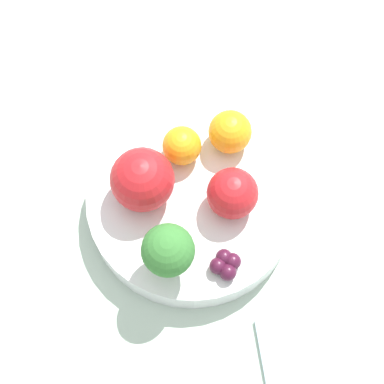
# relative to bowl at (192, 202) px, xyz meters

# --- Properties ---
(ground_plane) EXTENTS (6.00, 6.00, 0.00)m
(ground_plane) POSITION_rel_bowl_xyz_m (0.00, 0.00, -0.04)
(ground_plane) COLOR gray
(table_surface) EXTENTS (1.20, 1.20, 0.02)m
(table_surface) POSITION_rel_bowl_xyz_m (0.00, 0.00, -0.03)
(table_surface) COLOR #B2C6B2
(table_surface) RESTS_ON ground_plane
(bowl) EXTENTS (0.21, 0.21, 0.04)m
(bowl) POSITION_rel_bowl_xyz_m (0.00, 0.00, 0.00)
(bowl) COLOR white
(bowl) RESTS_ON table_surface
(broccoli) EXTENTS (0.05, 0.05, 0.07)m
(broccoli) POSITION_rel_bowl_xyz_m (-0.04, -0.06, 0.06)
(broccoli) COLOR #8CB76B
(broccoli) RESTS_ON bowl
(apple_red) EXTENTS (0.05, 0.05, 0.05)m
(apple_red) POSITION_rel_bowl_xyz_m (0.04, -0.02, 0.04)
(apple_red) COLOR red
(apple_red) RESTS_ON bowl
(apple_green) EXTENTS (0.06, 0.06, 0.06)m
(apple_green) POSITION_rel_bowl_xyz_m (-0.05, 0.01, 0.05)
(apple_green) COLOR red
(apple_green) RESTS_ON bowl
(orange_front) EXTENTS (0.04, 0.04, 0.04)m
(orange_front) POSITION_rel_bowl_xyz_m (0.00, 0.05, 0.04)
(orange_front) COLOR orange
(orange_front) RESTS_ON bowl
(orange_back) EXTENTS (0.04, 0.04, 0.04)m
(orange_back) POSITION_rel_bowl_xyz_m (0.05, 0.05, 0.04)
(orange_back) COLOR orange
(orange_back) RESTS_ON bowl
(grape_cluster) EXTENTS (0.03, 0.03, 0.02)m
(grape_cluster) POSITION_rel_bowl_xyz_m (0.02, -0.08, 0.03)
(grape_cluster) COLOR #47142D
(grape_cluster) RESTS_ON bowl
(napkin) EXTENTS (0.12, 0.14, 0.01)m
(napkin) POSITION_rel_bowl_xyz_m (0.08, -0.20, -0.02)
(napkin) COLOR silver
(napkin) RESTS_ON table_surface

